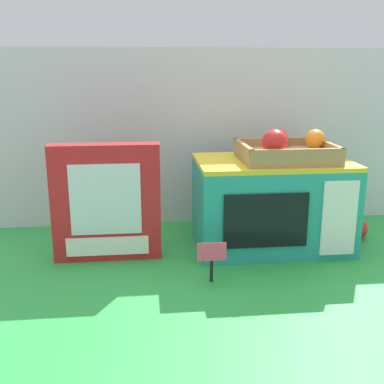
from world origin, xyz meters
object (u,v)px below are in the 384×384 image
(toy_microwave, at_px, (271,203))
(cookie_set_box, at_px, (106,203))
(food_groups_crate, at_px, (286,150))
(loose_toy_apple, at_px, (357,229))
(price_sign, at_px, (212,256))

(toy_microwave, distance_m, cookie_set_box, 0.46)
(toy_microwave, bearing_deg, food_groups_crate, -22.15)
(toy_microwave, xyz_separation_m, loose_toy_apple, (0.28, 0.02, -0.09))
(loose_toy_apple, bearing_deg, food_groups_crate, -172.06)
(cookie_set_box, bearing_deg, toy_microwave, 6.16)
(toy_microwave, bearing_deg, loose_toy_apple, 4.37)
(toy_microwave, relative_size, price_sign, 4.24)
(food_groups_crate, bearing_deg, price_sign, -138.02)
(cookie_set_box, bearing_deg, food_groups_crate, 4.26)
(food_groups_crate, bearing_deg, cookie_set_box, -175.74)
(toy_microwave, relative_size, food_groups_crate, 1.70)
(toy_microwave, xyz_separation_m, price_sign, (-0.20, -0.23, -0.06))
(food_groups_crate, distance_m, price_sign, 0.38)
(toy_microwave, distance_m, price_sign, 0.31)
(price_sign, distance_m, loose_toy_apple, 0.54)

